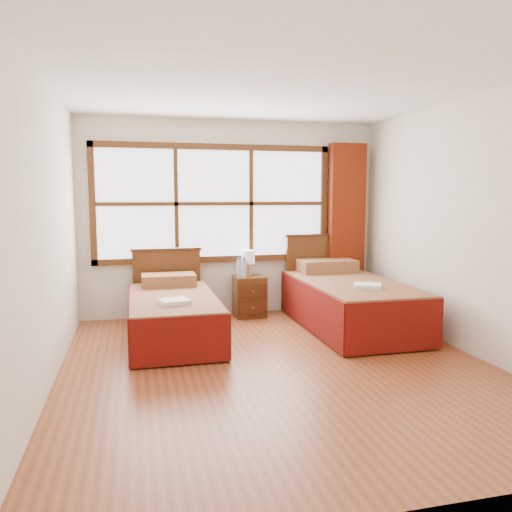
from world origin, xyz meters
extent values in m
plane|color=brown|center=(0.00, 0.00, 0.00)|extent=(4.50, 4.50, 0.00)
plane|color=white|center=(0.00, 0.00, 2.60)|extent=(4.50, 4.50, 0.00)
plane|color=silver|center=(0.00, 2.25, 1.30)|extent=(4.00, 0.00, 4.00)
plane|color=silver|center=(-2.00, 0.00, 1.30)|extent=(0.00, 4.50, 4.50)
plane|color=silver|center=(2.00, 0.00, 1.30)|extent=(0.00, 4.50, 4.50)
cube|color=white|center=(-0.25, 2.22, 1.50)|extent=(3.00, 0.02, 1.40)
cube|color=#4D2911|center=(-0.25, 2.20, 0.76)|extent=(3.16, 0.06, 0.08)
cube|color=#4D2911|center=(-0.25, 2.20, 2.24)|extent=(3.16, 0.06, 0.08)
cube|color=#4D2911|center=(-1.79, 2.20, 1.50)|extent=(0.08, 0.06, 1.56)
cube|color=#4D2911|center=(1.29, 2.20, 1.50)|extent=(0.08, 0.06, 1.56)
cube|color=#4D2911|center=(-0.75, 2.20, 1.50)|extent=(0.05, 0.05, 1.40)
cube|color=#4D2911|center=(0.25, 2.20, 1.50)|extent=(0.05, 0.05, 1.40)
cube|color=#4D2911|center=(-0.25, 2.20, 1.50)|extent=(3.00, 0.05, 0.05)
cube|color=maroon|center=(1.60, 2.11, 1.17)|extent=(0.50, 0.16, 2.30)
cube|color=#3D1D0C|center=(-0.89, 1.13, 0.14)|extent=(0.83, 1.66, 0.27)
cube|color=#5C180D|center=(-0.89, 1.13, 0.38)|extent=(0.93, 1.84, 0.23)
cube|color=maroon|center=(-1.36, 1.13, 0.25)|extent=(0.03, 1.84, 0.46)
cube|color=maroon|center=(-0.43, 1.13, 0.25)|extent=(0.03, 1.84, 0.46)
cube|color=maroon|center=(-0.89, 0.21, 0.25)|extent=(0.93, 0.03, 0.46)
cube|color=#5C180D|center=(-0.89, 1.80, 0.57)|extent=(0.65, 0.38, 0.14)
cube|color=#4D2911|center=(-0.89, 2.14, 0.45)|extent=(0.87, 0.06, 0.90)
cube|color=#3D1D0C|center=(-0.89, 2.14, 0.91)|extent=(0.90, 0.08, 0.04)
cube|color=#3D1D0C|center=(1.24, 1.13, 0.16)|extent=(0.96, 1.93, 0.31)
cube|color=#5C180D|center=(1.24, 1.13, 0.45)|extent=(1.08, 2.14, 0.26)
cube|color=maroon|center=(0.70, 1.13, 0.29)|extent=(0.03, 2.14, 0.53)
cube|color=maroon|center=(1.78, 1.13, 0.29)|extent=(0.03, 2.14, 0.53)
cube|color=maroon|center=(1.24, 0.07, 0.29)|extent=(1.08, 0.03, 0.53)
cube|color=#5C180D|center=(1.24, 1.90, 0.66)|extent=(0.75, 0.44, 0.17)
cube|color=#4D2911|center=(1.24, 2.14, 0.52)|extent=(1.01, 0.06, 1.05)
cube|color=#3D1D0C|center=(1.24, 2.14, 1.06)|extent=(1.05, 0.08, 0.04)
cube|color=#4D2911|center=(0.18, 2.00, 0.27)|extent=(0.41, 0.36, 0.54)
cube|color=#3D1D0C|center=(0.18, 1.81, 0.16)|extent=(0.36, 0.02, 0.16)
cube|color=#3D1D0C|center=(0.18, 1.81, 0.38)|extent=(0.36, 0.02, 0.16)
sphere|color=#A98339|center=(0.18, 1.79, 0.16)|extent=(0.03, 0.03, 0.03)
sphere|color=#A98339|center=(0.18, 1.79, 0.38)|extent=(0.03, 0.03, 0.03)
cube|color=white|center=(-0.91, 0.74, 0.52)|extent=(0.34, 0.32, 0.05)
cube|color=white|center=(1.24, 0.69, 0.60)|extent=(0.37, 0.35, 0.05)
cylinder|color=gold|center=(0.17, 2.05, 0.55)|extent=(0.11, 0.11, 0.02)
cylinder|color=gold|center=(0.17, 2.05, 0.63)|extent=(0.02, 0.02, 0.15)
cylinder|color=white|center=(0.17, 2.05, 0.80)|extent=(0.18, 0.18, 0.18)
cylinder|color=#A4BAD3|center=(0.04, 2.00, 0.65)|extent=(0.07, 0.07, 0.23)
cylinder|color=#1847B7|center=(0.04, 2.00, 0.78)|extent=(0.03, 0.03, 0.03)
cylinder|color=#A4BAD3|center=(0.10, 1.96, 0.66)|extent=(0.07, 0.07, 0.23)
cylinder|color=#1847B7|center=(0.10, 1.96, 0.79)|extent=(0.03, 0.03, 0.03)
camera|label=1|loc=(-1.29, -4.37, 1.60)|focal=35.00mm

